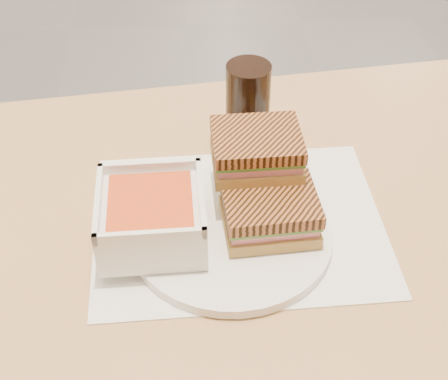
{
  "coord_description": "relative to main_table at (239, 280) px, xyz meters",
  "views": [
    {
      "loc": [
        -0.04,
        -2.6,
        1.36
      ],
      "look_at": [
        0.01,
        -2.0,
        0.82
      ],
      "focal_mm": 52.27,
      "sensor_mm": 36.0,
      "label": 1
    }
  ],
  "objects": [
    {
      "name": "tray_liner",
      "position": [
        -0.0,
        0.0,
        0.12
      ],
      "size": [
        0.39,
        0.3,
        0.0
      ],
      "color": "white",
      "rests_on": "main_table"
    },
    {
      "name": "plate",
      "position": [
        -0.01,
        -0.03,
        0.12
      ],
      "size": [
        0.26,
        0.26,
        0.01
      ],
      "color": "white",
      "rests_on": "tray_liner"
    },
    {
      "name": "soup_bowl",
      "position": [
        -0.11,
        -0.03,
        0.16
      ],
      "size": [
        0.13,
        0.13,
        0.07
      ],
      "color": "white",
      "rests_on": "plate"
    },
    {
      "name": "main_table",
      "position": [
        0.0,
        0.0,
        0.0
      ],
      "size": [
        1.26,
        0.82,
        0.75
      ],
      "color": "#AC8550",
      "rests_on": "ground"
    },
    {
      "name": "panini_upper",
      "position": [
        0.02,
        0.04,
        0.21
      ],
      "size": [
        0.11,
        0.1,
        0.05
      ],
      "color": "#A5823E",
      "rests_on": "panini_lower"
    },
    {
      "name": "panini_lower",
      "position": [
        0.03,
        -0.02,
        0.16
      ],
      "size": [
        0.12,
        0.1,
        0.05
      ],
      "color": "#A5823E",
      "rests_on": "plate"
    },
    {
      "name": "cola_glass",
      "position": [
        0.03,
        0.17,
        0.18
      ],
      "size": [
        0.06,
        0.06,
        0.14
      ],
      "color": "black",
      "rests_on": "main_table"
    }
  ]
}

